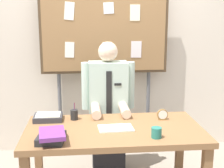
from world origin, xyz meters
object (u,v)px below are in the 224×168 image
object	(u,v)px
desk	(114,138)
pen_holder	(74,115)
book_stack	(51,136)
paper_tray	(48,117)
bulletin_board	(104,33)
open_notebook	(116,128)
desk_clock	(163,115)
coffee_mug	(156,133)
person	(108,114)

from	to	relation	value
desk	pen_holder	distance (m)	0.46
pen_holder	desk	bearing A→B (deg)	-36.84
book_stack	paper_tray	bearing A→B (deg)	98.43
bulletin_board	open_notebook	distance (m)	1.36
book_stack	desk_clock	world-z (taller)	desk_clock
bulletin_board	desk_clock	world-z (taller)	bulletin_board
book_stack	bulletin_board	bearing A→B (deg)	69.53
desk_clock	pen_holder	world-z (taller)	pen_holder
desk_clock	paper_tray	bearing A→B (deg)	175.33
book_stack	coffee_mug	xyz separation A→B (m)	(0.82, 0.01, -0.00)
book_stack	coffee_mug	bearing A→B (deg)	0.50
pen_holder	open_notebook	bearing A→B (deg)	-37.96
desk_clock	open_notebook	bearing A→B (deg)	-156.77
desk	desk_clock	distance (m)	0.52
bulletin_board	person	bearing A→B (deg)	-90.00
book_stack	pen_holder	xyz separation A→B (m)	(0.16, 0.52, 0.00)
person	bulletin_board	distance (m)	0.96
desk	pen_holder	world-z (taller)	pen_holder
person	paper_tray	xyz separation A→B (m)	(-0.59, -0.34, 0.10)
coffee_mug	person	bearing A→B (deg)	110.10
open_notebook	pen_holder	distance (m)	0.46
person	paper_tray	bearing A→B (deg)	-149.64
desk_clock	paper_tray	world-z (taller)	desk_clock
open_notebook	desk	bearing A→B (deg)	120.75
desk_clock	paper_tray	size ratio (longest dim) A/B	0.39
desk	paper_tray	distance (m)	0.66
pen_holder	bulletin_board	bearing A→B (deg)	67.79
person	coffee_mug	distance (m)	0.92
paper_tray	book_stack	bearing A→B (deg)	-81.57
open_notebook	coffee_mug	distance (m)	0.38
book_stack	paper_tray	size ratio (longest dim) A/B	1.11
coffee_mug	open_notebook	bearing A→B (deg)	142.82
book_stack	pen_holder	size ratio (longest dim) A/B	1.80
paper_tray	pen_holder	bearing A→B (deg)	-0.98
person	book_stack	bearing A→B (deg)	-120.55
person	paper_tray	distance (m)	0.69
book_stack	coffee_mug	world-z (taller)	book_stack
person	pen_holder	size ratio (longest dim) A/B	8.89
person	pen_holder	bearing A→B (deg)	-134.92
person	bulletin_board	xyz separation A→B (m)	(0.00, 0.50, 0.82)
pen_holder	paper_tray	size ratio (longest dim) A/B	0.62
pen_holder	paper_tray	bearing A→B (deg)	179.02
desk	pen_holder	bearing A→B (deg)	143.16
bulletin_board	desk_clock	bearing A→B (deg)	-63.15
pen_holder	paper_tray	world-z (taller)	pen_holder
desk	paper_tray	bearing A→B (deg)	155.78
paper_tray	person	bearing A→B (deg)	30.36
bulletin_board	desk_clock	size ratio (longest dim) A/B	19.85
bulletin_board	book_stack	xyz separation A→B (m)	(-0.51, -1.37, -0.71)
book_stack	person	bearing A→B (deg)	59.45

